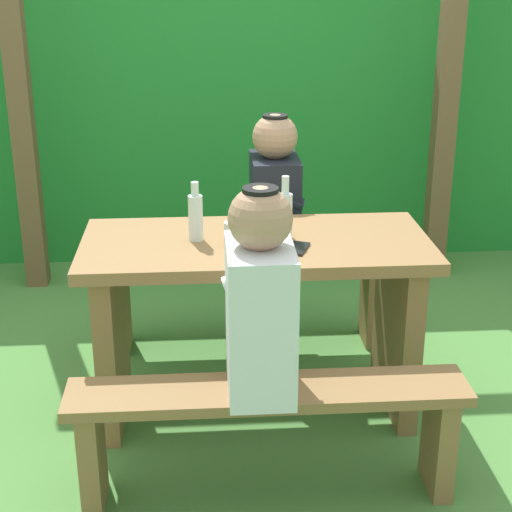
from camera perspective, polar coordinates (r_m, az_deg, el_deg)
The scene contains 13 objects.
ground_plane at distance 3.51m, azimuth 0.00°, elevation -10.77°, with size 12.00×12.00×0.00m, color #4F863E.
hedge_backdrop at distance 5.31m, azimuth -1.75°, elevation 10.01°, with size 6.40×0.81×1.69m, color #22812E.
pergola_post_left at distance 4.63m, azimuth -16.60°, elevation 10.64°, with size 0.12×0.12×2.18m, color brown.
pergola_post_right at distance 4.74m, azimuth 13.53°, elevation 11.14°, with size 0.12×0.12×2.18m, color brown.
picnic_table at distance 3.27m, azimuth 0.00°, elevation -2.97°, with size 1.40×0.64×0.77m.
bench_near at distance 2.84m, azimuth 0.89°, elevation -11.62°, with size 1.40×0.24×0.44m.
bench_far at distance 3.90m, azimuth -0.63°, elevation -2.15°, with size 1.40×0.24×0.44m.
person_white_shirt at distance 2.62m, azimuth 0.29°, elevation -3.15°, with size 0.25×0.35×0.72m.
person_black_coat at distance 3.75m, azimuth 1.34°, elevation 4.33°, with size 0.25×0.35×0.72m.
drinking_glass at distance 3.13m, azimuth -1.66°, elevation 1.68°, with size 0.07×0.07×0.09m, color silver.
bottle_left at distance 3.16m, azimuth -4.36°, elevation 2.90°, with size 0.06×0.06×0.24m.
bottle_right at distance 3.18m, azimuth 2.10°, elevation 3.10°, with size 0.06×0.06×0.26m.
cell_phone at distance 3.08m, azimuth 2.99°, elevation 0.55°, with size 0.07×0.14×0.01m, color black.
Camera 1 is at (-0.21, -2.99, 1.84)m, focal length 55.66 mm.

